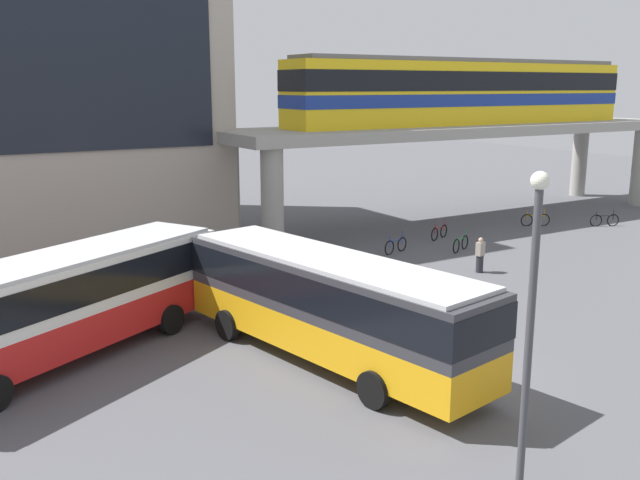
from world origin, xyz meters
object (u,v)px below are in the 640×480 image
Objects in this scene: bicycle_green at (461,244)px; pedestrian_waiting_near_stop at (331,268)px; bus_main at (329,297)px; bicycle_blue at (396,246)px; bicycle_red at (439,232)px; train at (466,91)px; bicycle_orange at (535,220)px; pedestrian_walking_across at (480,256)px; bicycle_black at (605,220)px; bus_secondary at (67,295)px.

pedestrian_waiting_near_stop reaches higher than bicycle_green.
bus_main is at bearing -146.64° from bicycle_green.
bicycle_red is at bearing 18.62° from bicycle_blue.
bus_main is 6.82× the size of bicycle_green.
bus_main is at bearing -141.56° from train.
bicycle_orange is at bearing 17.24° from bicycle_green.
bicycle_red is at bearing -142.82° from train.
bicycle_red is at bearing 64.09° from pedestrian_walking_across.
bicycle_red is 1.02× the size of bicycle_orange.
bicycle_green is (-0.93, -2.70, 0.00)m from bicycle_red.
bus_secondary is at bearing -171.41° from bicycle_black.
bus_secondary is at bearing 146.72° from bus_main.
bicycle_black is 20.53m from pedestrian_waiting_near_stop.
train is at bearing 38.44° from bus_main.
bicycle_blue is at bearing 44.66° from bus_main.
bus_main is 7.18× the size of pedestrian_walking_across.
bus_main is 1.04× the size of bus_secondary.
train is 11.57m from bicycle_green.
bus_secondary is 17.75m from bicycle_blue.
pedestrian_walking_across is (-2.09, -3.51, 0.37)m from bicycle_green.
bicycle_orange is (7.23, -0.17, 0.00)m from bicycle_red.
pedestrian_walking_across is (17.64, 0.87, -1.26)m from bus_secondary.
bus_secondary is 6.58× the size of bicycle_black.
bicycle_blue is 6.70m from pedestrian_waiting_near_stop.
bicycle_green is 4.10m from pedestrian_walking_across.
bicycle_blue and bicycle_green have the same top height.
train is 2.20× the size of bus_secondary.
bicycle_green is 1.01× the size of pedestrian_waiting_near_stop.
pedestrian_walking_across reaches higher than bicycle_green.
train is 8.71m from bicycle_orange.
bus_main reaches higher than bicycle_blue.
bicycle_blue is 1.10× the size of pedestrian_walking_across.
train is 14.62× the size of pedestrian_waiting_near_stop.
pedestrian_waiting_near_stop is 6.95m from pedestrian_walking_across.
pedestrian_waiting_near_stop is (-5.84, -3.26, 0.41)m from bicycle_blue.
bus_main and bus_secondary have the same top height.
train is at bearing 29.86° from bicycle_blue.
bicycle_red and bicycle_orange have the same top height.
bicycle_green is at bearing -178.28° from bicycle_black.
pedestrian_walking_across reaches higher than bicycle_blue.
pedestrian_waiting_near_stop reaches higher than bicycle_orange.
bus_main is at bearing -33.28° from bus_secondary.
bicycle_red is 10.89m from bicycle_black.
bus_main is 6.84× the size of bicycle_black.
train is 14.50× the size of bicycle_black.
bicycle_green is (19.72, 4.38, -1.63)m from bus_secondary.
pedestrian_walking_across is (11.09, 5.16, -1.26)m from bus_main.
bicycle_orange is (11.17, 1.16, 0.00)m from bicycle_blue.
bicycle_black is at bearing -48.09° from train.
pedestrian_walking_across is at bearing -164.21° from bicycle_black.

